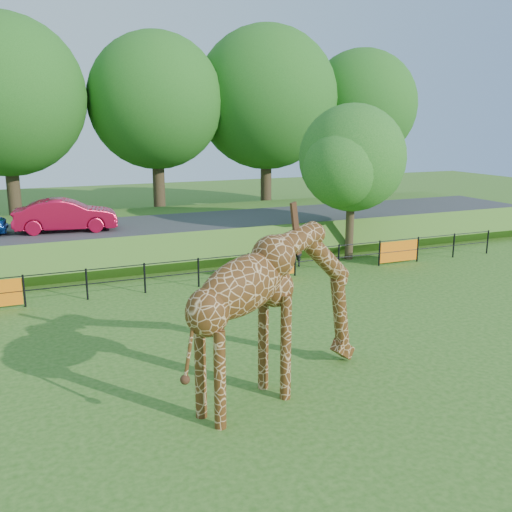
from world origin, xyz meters
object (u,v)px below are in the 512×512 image
object	(u,v)px
giraffe	(280,311)
visitor	(296,249)
car_red	(66,215)
tree_east	(354,162)

from	to	relation	value
giraffe	visitor	world-z (taller)	giraffe
visitor	car_red	bearing A→B (deg)	-15.25
tree_east	car_red	bearing A→B (deg)	161.16
car_red	tree_east	size ratio (longest dim) A/B	0.62
visitor	tree_east	size ratio (longest dim) A/B	0.22
car_red	visitor	bearing A→B (deg)	-108.98
giraffe	tree_east	bearing A→B (deg)	29.99
car_red	tree_east	distance (m)	12.51
car_red	giraffe	bearing A→B (deg)	-160.19
visitor	tree_east	xyz separation A→B (m)	(2.91, 0.34, 3.53)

